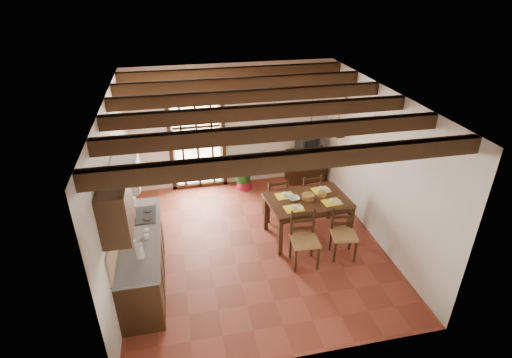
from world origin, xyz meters
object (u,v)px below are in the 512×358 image
object	(u,v)px
chair_far_left	(275,205)
potted_plant	(244,166)
kitchen_counter	(142,258)
sideboard	(306,165)
chair_far_right	(308,200)
dining_table	(308,204)
pendant_lamp	(311,131)
chair_near_left	(304,249)
chair_near_right	(343,242)
crt_tv	(308,143)

from	to	relation	value
chair_far_left	potted_plant	size ratio (longest dim) A/B	0.47
kitchen_counter	potted_plant	world-z (taller)	potted_plant
sideboard	kitchen_counter	bearing A→B (deg)	-144.74
kitchen_counter	chair_far_right	world-z (taller)	kitchen_counter
dining_table	chair_far_right	bearing A→B (deg)	64.00
kitchen_counter	potted_plant	xyz separation A→B (m)	(2.14, 2.76, 0.10)
potted_plant	pendant_lamp	xyz separation A→B (m)	(0.82, -1.97, 1.51)
kitchen_counter	chair_near_left	bearing A→B (deg)	-2.04
chair_far_left	potted_plant	distance (m)	1.44
kitchen_counter	chair_far_right	size ratio (longest dim) A/B	2.48
dining_table	chair_near_right	distance (m)	0.93
crt_tv	sideboard	bearing A→B (deg)	80.94
pendant_lamp	sideboard	bearing A→B (deg)	71.10
chair_near_right	potted_plant	bearing A→B (deg)	123.05
dining_table	chair_far_right	xyz separation A→B (m)	(0.30, 0.78, -0.41)
chair_near_left	pendant_lamp	bearing A→B (deg)	73.81
pendant_lamp	kitchen_counter	bearing A→B (deg)	-165.15
chair_far_right	potted_plant	distance (m)	1.73
chair_far_left	potted_plant	xyz separation A→B (m)	(-0.39, 1.35, 0.28)
crt_tv	chair_far_left	bearing A→B (deg)	-137.61
chair_far_right	potted_plant	size ratio (longest dim) A/B	0.47
chair_near_left	chair_far_left	world-z (taller)	chair_near_left
potted_plant	chair_far_left	bearing A→B (deg)	-73.89
chair_near_left	sideboard	world-z (taller)	chair_near_left
sideboard	pendant_lamp	size ratio (longest dim) A/B	1.08
chair_near_left	chair_far_left	distance (m)	1.50
sideboard	potted_plant	distance (m)	1.53
dining_table	chair_far_left	world-z (taller)	chair_far_left
sideboard	crt_tv	bearing A→B (deg)	-92.41
chair_far_left	pendant_lamp	world-z (taller)	pendant_lamp
potted_plant	dining_table	bearing A→B (deg)	-68.42
dining_table	chair_near_right	size ratio (longest dim) A/B	1.70
kitchen_counter	chair_near_right	xyz separation A→B (m)	(3.39, -0.04, -0.19)
dining_table	crt_tv	bearing A→B (deg)	67.12
chair_near_right	chair_far_left	world-z (taller)	chair_far_left
chair_near_left	dining_table	bearing A→B (deg)	71.58
crt_tv	potted_plant	xyz separation A→B (m)	(-1.52, -0.06, -0.40)
kitchen_counter	dining_table	world-z (taller)	kitchen_counter
chair_far_left	sideboard	size ratio (longest dim) A/B	1.00
chair_near_left	crt_tv	size ratio (longest dim) A/B	1.97
potted_plant	crt_tv	bearing A→B (deg)	2.38
dining_table	chair_near_left	xyz separation A→B (m)	(-0.30, -0.78, -0.39)
kitchen_counter	chair_far_right	distance (m)	3.58
chair_near_left	sideboard	bearing A→B (deg)	73.84
chair_far_right	crt_tv	bearing A→B (deg)	-109.09
chair_near_right	chair_far_right	xyz separation A→B (m)	(-0.13, 1.50, -0.00)
chair_far_left	crt_tv	distance (m)	1.93
kitchen_counter	sideboard	distance (m)	4.62
kitchen_counter	potted_plant	size ratio (longest dim) A/B	1.16
kitchen_counter	potted_plant	distance (m)	3.49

